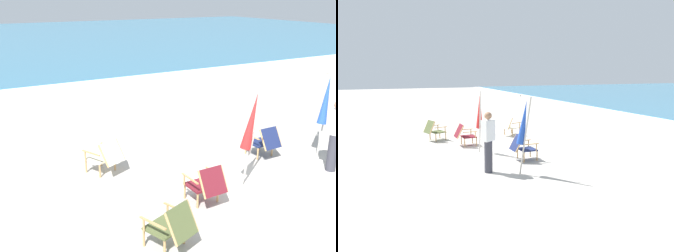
{
  "view_description": "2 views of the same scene",
  "coord_description": "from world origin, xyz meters",
  "views": [
    {
      "loc": [
        -5.1,
        -6.04,
        3.78
      ],
      "look_at": [
        -0.73,
        1.74,
        0.78
      ],
      "focal_mm": 42.0,
      "sensor_mm": 36.0,
      "label": 1
    },
    {
      "loc": [
        10.12,
        -3.31,
        2.7
      ],
      "look_at": [
        -1.4,
        1.05,
        0.59
      ],
      "focal_mm": 35.0,
      "sensor_mm": 36.0,
      "label": 2
    }
  ],
  "objects": [
    {
      "name": "ground_plane",
      "position": [
        0.0,
        0.0,
        0.0
      ],
      "size": [
        80.0,
        80.0,
        0.0
      ],
      "primitive_type": "plane",
      "color": "#B2AAA0"
    },
    {
      "name": "beach_chair_far_center",
      "position": [
        1.28,
        0.56,
        0.42
      ],
      "size": [
        0.61,
        0.76,
        0.78
      ],
      "color": "#19234C",
      "rests_on": "ground"
    },
    {
      "name": "beach_chair_back_right",
      "position": [
        -2.4,
        1.57,
        0.42
      ],
      "size": [
        0.84,
        0.93,
        0.78
      ],
      "color": "beige",
      "rests_on": "ground"
    },
    {
      "name": "beach_chair_front_right",
      "position": [
        -1.23,
        -0.63,
        0.42
      ],
      "size": [
        0.61,
        0.76,
        0.79
      ],
      "color": "maroon",
      "rests_on": "ground"
    },
    {
      "name": "beach_chair_front_left",
      "position": [
        -2.49,
        -1.52,
        0.43
      ],
      "size": [
        0.79,
        0.89,
        0.79
      ],
      "color": "#515B33",
      "rests_on": "ground"
    },
    {
      "name": "umbrella_furled_red",
      "position": [
        -0.02,
        -0.39,
        1.37
      ],
      "size": [
        0.51,
        0.28,
        2.1
      ],
      "color": "#B7B2A8",
      "rests_on": "ground"
    },
    {
      "name": "umbrella_furled_blue",
      "position": [
        2.61,
        0.01,
        1.37
      ],
      "size": [
        0.51,
        0.35,
        2.1
      ],
      "color": "#B7B2A8",
      "rests_on": "ground"
    },
    {
      "name": "person_near_chairs",
      "position": [
        2.07,
        -0.77,
        0.84
      ],
      "size": [
        0.34,
        0.39,
        1.63
      ],
      "color": "#383842",
      "rests_on": "ground"
    }
  ]
}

